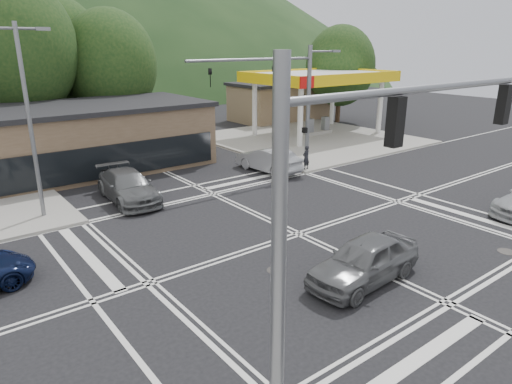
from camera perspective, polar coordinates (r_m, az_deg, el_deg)
ground at (r=20.48m, az=5.39°, el=-5.26°), size 120.00×120.00×0.00m
sidewalk_ne at (r=40.82m, az=6.65°, el=6.65°), size 16.00×16.00×0.15m
gas_station_canopy at (r=42.24m, az=7.94°, el=13.78°), size 12.32×8.34×5.75m
convenience_store at (r=51.17m, az=2.94°, el=11.12°), size 10.00×6.00×3.80m
commercial_row at (r=31.67m, az=-27.92°, el=4.89°), size 24.00×8.00×4.00m
tree_n_b at (r=38.32m, az=-28.21°, el=15.61°), size 9.00×9.00×12.98m
tree_n_c at (r=40.21m, az=-17.83°, el=14.98°), size 7.60×7.60×10.87m
tree_n_e at (r=43.11m, az=-23.70°, el=15.38°), size 8.40×8.40×11.98m
tree_ne at (r=50.03m, az=10.50°, el=15.23°), size 7.20×7.20×9.99m
streetlight_nw at (r=23.33m, az=-26.42°, el=8.74°), size 2.50×0.25×9.00m
signal_mast_ne at (r=29.71m, az=4.82°, el=12.20°), size 11.65×0.30×8.00m
signal_mast_sw at (r=9.03m, az=11.71°, el=-1.51°), size 9.14×0.28×8.00m
car_grey_center at (r=16.67m, az=13.37°, el=-8.33°), size 4.87×2.22×1.62m
car_queue_a at (r=30.12m, az=1.53°, el=4.07°), size 2.08×4.95×1.59m
car_queue_b at (r=34.80m, az=-13.11°, el=5.59°), size 2.54×5.11×1.67m
car_northbound at (r=25.39m, az=-15.72°, el=0.70°), size 2.62×5.64×1.59m
pedestrian at (r=30.28m, az=6.28°, el=4.31°), size 0.61×0.44×1.57m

